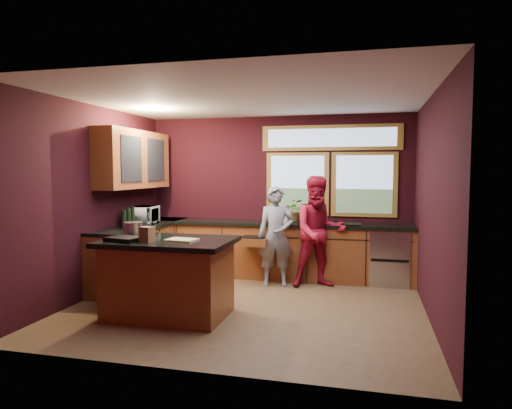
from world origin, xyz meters
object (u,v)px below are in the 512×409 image
at_px(person_grey, 276,236).
at_px(cutting_board, 182,240).
at_px(person_red, 319,232).
at_px(stock_pot, 133,229).
at_px(island, 169,277).

height_order(person_grey, cutting_board, person_grey).
height_order(person_red, stock_pot, person_red).
height_order(island, person_red, person_red).
relative_size(person_grey, person_red, 0.91).
bearing_deg(island, person_red, 48.63).
height_order(cutting_board, stock_pot, stock_pot).
bearing_deg(person_grey, cutting_board, -124.34).
height_order(person_grey, stock_pot, person_grey).
bearing_deg(island, person_grey, 61.39).
xyz_separation_m(person_grey, person_red, (0.65, 0.06, 0.08)).
bearing_deg(person_grey, person_red, -6.05).
xyz_separation_m(person_red, stock_pot, (-2.18, -1.70, 0.19)).
bearing_deg(person_grey, island, -130.08).
bearing_deg(person_red, island, -152.00).
distance_m(person_grey, stock_pot, 2.25).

